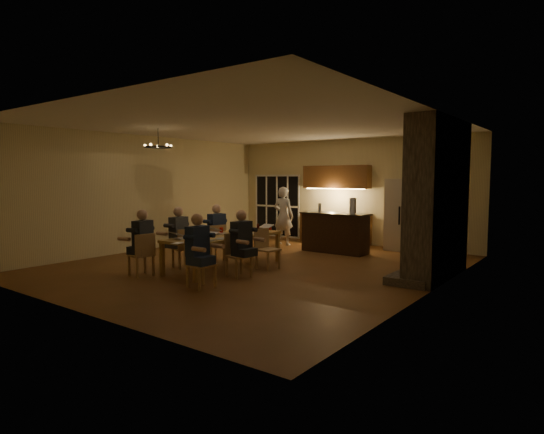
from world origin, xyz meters
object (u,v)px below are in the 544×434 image
(chair_left_far, at_px, (213,243))
(can_right, at_px, (248,232))
(laptop_b, at_px, (206,235))
(redcup_mid, at_px, (221,230))
(plate_near, at_px, (222,239))
(standing_person, at_px, (283,216))
(redcup_near, at_px, (191,241))
(laptop_a, at_px, (181,234))
(can_silver, at_px, (202,236))
(person_left_far, at_px, (217,232))
(mug_front, at_px, (207,235))
(redcup_far, at_px, (270,227))
(bar_island, at_px, (335,233))
(person_right_mid, at_px, (242,244))
(refrigerator, at_px, (404,215))
(plate_left, at_px, (186,238))
(can_cola, at_px, (258,226))
(chair_left_near, at_px, (141,254))
(chair_right_near, at_px, (201,264))
(laptop_e, at_px, (249,225))
(laptop_f, at_px, (263,227))
(chair_left_mid, at_px, (184,248))
(mug_back, at_px, (236,229))
(mug_mid, at_px, (243,231))
(plate_far, at_px, (257,233))
(bar_bottle, at_px, (320,207))
(laptop_d, at_px, (234,231))
(laptop_c, at_px, (218,229))
(dining_table, at_px, (224,252))
(bar_blender, at_px, (353,206))

(chair_left_far, relative_size, can_right, 7.42)
(laptop_b, xyz_separation_m, redcup_mid, (-0.69, 1.20, -0.05))
(plate_near, bearing_deg, chair_left_far, 140.03)
(standing_person, bearing_deg, redcup_near, 99.90)
(laptop_a, bearing_deg, can_silver, -131.54)
(person_left_far, height_order, standing_person, standing_person)
(mug_front, relative_size, redcup_far, 0.83)
(bar_island, distance_m, laptop_a, 4.59)
(standing_person, distance_m, laptop_b, 4.74)
(person_right_mid, relative_size, mug_front, 13.80)
(refrigerator, distance_m, plate_left, 6.30)
(refrigerator, distance_m, can_cola, 4.22)
(mug_front, bearing_deg, refrigerator, 65.75)
(person_right_mid, relative_size, laptop_b, 4.31)
(chair_left_near, bearing_deg, chair_right_near, 100.22)
(laptop_e, height_order, can_silver, laptop_e)
(chair_left_far, bearing_deg, bar_island, 161.33)
(person_right_mid, distance_m, laptop_f, 1.67)
(laptop_b, relative_size, can_cola, 2.67)
(chair_left_near, xyz_separation_m, laptop_e, (0.66, 2.71, 0.42))
(person_right_mid, bearing_deg, person_left_far, 63.57)
(chair_left_mid, xyz_separation_m, mug_back, (0.50, 1.22, 0.36))
(mug_mid, distance_m, plate_far, 0.35)
(bar_island, bearing_deg, plate_near, -96.43)
(mug_back, relative_size, redcup_near, 0.83)
(chair_left_near, height_order, redcup_near, chair_left_near)
(person_left_far, relative_size, mug_front, 13.80)
(redcup_near, bearing_deg, refrigerator, 72.78)
(person_right_mid, bearing_deg, bar_bottle, 13.21)
(plate_near, bearing_deg, laptop_e, 110.68)
(laptop_a, xyz_separation_m, plate_far, (0.70, 1.69, -0.10))
(chair_right_near, relative_size, laptop_d, 2.78)
(refrigerator, distance_m, laptop_c, 5.42)
(refrigerator, xyz_separation_m, laptop_b, (-2.00, -5.73, -0.14))
(dining_table, height_order, mug_front, mug_front)
(laptop_e, bearing_deg, redcup_mid, 89.27)
(chair_left_near, xyz_separation_m, laptop_f, (1.15, 2.66, 0.42))
(refrigerator, distance_m, laptop_f, 4.30)
(redcup_far, relative_size, can_right, 1.00)
(plate_near, bearing_deg, person_right_mid, 6.03)
(mug_front, xyz_separation_m, plate_near, (0.51, -0.07, -0.04))
(refrigerator, distance_m, bar_island, 2.05)
(laptop_a, relative_size, redcup_near, 2.67)
(chair_left_near, height_order, plate_far, chair_left_near)
(chair_left_near, bearing_deg, laptop_a, 144.26)
(dining_table, distance_m, mug_back, 0.93)
(dining_table, xyz_separation_m, redcup_far, (0.18, 1.45, 0.44))
(laptop_f, relative_size, mug_front, 3.20)
(bar_blender, bearing_deg, mug_mid, -116.29)
(chair_right_near, distance_m, laptop_d, 1.77)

